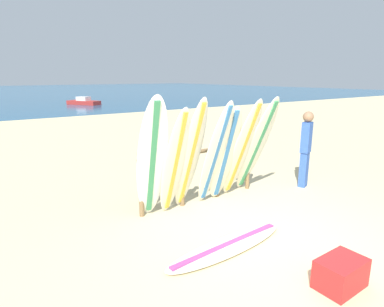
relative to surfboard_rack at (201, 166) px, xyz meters
The scene contains 13 objects.
ground_plane 2.14m from the surfboard_rack, 89.19° to the right, with size 120.00×120.00×0.00m, color beige.
surfboard_rack is the anchor object (origin of this frame).
surfboard_leaning_far_left 1.34m from the surfboard_rack, 165.00° to the right, with size 0.68×0.93×2.23m.
surfboard_leaning_left 0.91m from the surfboard_rack, 157.16° to the right, with size 0.57×0.73×2.00m.
surfboard_leaning_center_left 0.64m from the surfboard_rack, 145.75° to the right, with size 0.57×0.83×2.15m.
surfboard_leaning_center 0.51m from the surfboard_rack, 83.47° to the right, with size 0.52×0.87×2.09m.
surfboard_leaning_center_right 0.55m from the surfboard_rack, 44.78° to the right, with size 0.57×0.73×1.97m.
surfboard_leaning_right 0.90m from the surfboard_rack, 24.87° to the right, with size 0.64×0.94×2.09m.
surfboard_leaning_far_right 1.29m from the surfboard_rack, 15.38° to the right, with size 0.56×1.03×2.12m.
surfboard_lying_on_sand 2.02m from the surfboard_rack, 113.62° to the right, with size 2.23×0.65×0.08m.
beachgoer_standing 2.55m from the surfboard_rack, 14.23° to the right, with size 0.32×0.26×1.72m.
small_boat_offshore 24.76m from the surfboard_rack, 78.99° to the left, with size 2.48×3.16×0.71m.
cooler_box 3.23m from the surfboard_rack, 94.13° to the right, with size 0.60×0.40×0.36m, color red.
Camera 1 is at (-3.64, -2.95, 2.47)m, focal length 29.98 mm.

